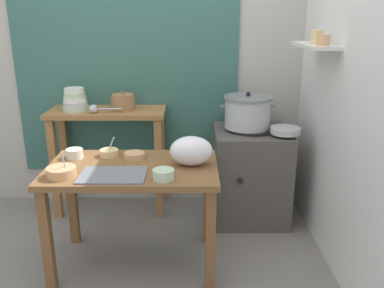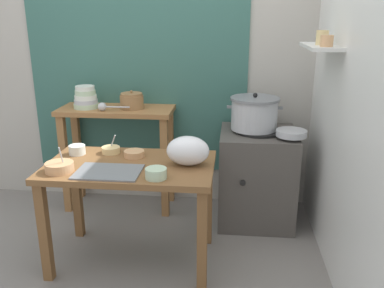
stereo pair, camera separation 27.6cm
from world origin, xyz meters
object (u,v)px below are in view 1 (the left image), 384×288
(back_shelf_table, at_px, (107,136))
(clay_pot, at_px, (122,102))
(stove_block, at_px, (249,174))
(steamer_pot, at_px, (246,112))
(ladle, at_px, (93,109))
(prep_bowl_2, at_px, (108,152))
(plastic_bag, at_px, (190,151))
(wide_pan, at_px, (284,130))
(prep_bowl_0, at_px, (60,172))
(bowl_stack_enamel, at_px, (74,101))
(prep_bowl_3, at_px, (162,174))
(prep_bowl_1, at_px, (73,153))
(prep_table, at_px, (132,182))
(prep_bowl_4, at_px, (133,155))
(serving_tray, at_px, (112,175))

(back_shelf_table, distance_m, clay_pot, 0.32)
(stove_block, distance_m, steamer_pot, 0.53)
(ladle, distance_m, prep_bowl_2, 0.58)
(plastic_bag, height_order, wide_pan, plastic_bag)
(back_shelf_table, height_order, wide_pan, back_shelf_table)
(prep_bowl_0, bearing_deg, steamer_pot, 36.10)
(prep_bowl_0, bearing_deg, stove_block, 34.63)
(clay_pot, distance_m, wide_pan, 1.32)
(bowl_stack_enamel, bearing_deg, prep_bowl_3, -52.80)
(prep_bowl_2, bearing_deg, prep_bowl_1, -167.88)
(steamer_pot, bearing_deg, prep_bowl_1, -155.42)
(prep_bowl_2, distance_m, prep_bowl_3, 0.59)
(stove_block, height_order, prep_bowl_2, prep_bowl_2)
(prep_table, relative_size, back_shelf_table, 1.15)
(prep_bowl_3, bearing_deg, steamer_pot, 57.02)
(plastic_bag, distance_m, prep_bowl_0, 0.81)
(back_shelf_table, bearing_deg, prep_table, -68.93)
(back_shelf_table, distance_m, prep_bowl_3, 1.19)
(stove_block, xyz_separation_m, ladle, (-1.26, 0.01, 0.55))
(prep_table, height_order, stove_block, stove_block)
(ladle, height_order, prep_bowl_1, ladle)
(back_shelf_table, height_order, prep_bowl_4, back_shelf_table)
(prep_bowl_0, bearing_deg, ladle, 89.26)
(prep_bowl_0, xyz_separation_m, prep_bowl_1, (-0.01, 0.33, 0.00))
(ladle, distance_m, prep_bowl_3, 1.13)
(prep_bowl_3, xyz_separation_m, prep_bowl_4, (-0.22, 0.37, -0.01))
(stove_block, height_order, prep_bowl_4, stove_block)
(clay_pot, height_order, serving_tray, clay_pot)
(prep_bowl_4, bearing_deg, prep_table, -88.21)
(steamer_pot, xyz_separation_m, prep_bowl_1, (-1.24, -0.57, -0.15))
(serving_tray, bearing_deg, ladle, 108.58)
(prep_table, distance_m, prep_bowl_4, 0.19)
(bowl_stack_enamel, bearing_deg, back_shelf_table, 5.16)
(stove_block, xyz_separation_m, prep_bowl_4, (-0.88, -0.56, 0.36))
(ladle, bearing_deg, back_shelf_table, 58.53)
(clay_pot, distance_m, prep_bowl_3, 1.15)
(bowl_stack_enamel, height_order, wide_pan, bowl_stack_enamel)
(steamer_pot, bearing_deg, clay_pot, 173.79)
(stove_block, xyz_separation_m, prep_bowl_0, (-1.27, -0.88, 0.37))
(plastic_bag, bearing_deg, back_shelf_table, 130.79)
(prep_table, bearing_deg, plastic_bag, 2.26)
(clay_pot, xyz_separation_m, plastic_bag, (0.56, -0.81, -0.15))
(stove_block, bearing_deg, prep_bowl_3, -125.23)
(stove_block, bearing_deg, back_shelf_table, 173.76)
(steamer_pot, relative_size, prep_bowl_3, 3.36)
(clay_pot, bearing_deg, prep_bowl_0, -102.32)
(wide_pan, height_order, prep_bowl_1, wide_pan)
(serving_tray, relative_size, prep_bowl_1, 3.53)
(bowl_stack_enamel, bearing_deg, prep_bowl_0, -80.43)
(ladle, distance_m, prep_bowl_0, 0.91)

